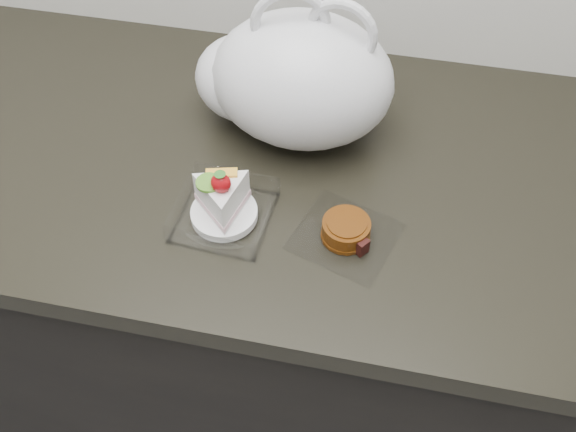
{
  "coord_description": "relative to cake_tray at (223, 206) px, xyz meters",
  "views": [
    {
      "loc": [
        0.22,
        1.0,
        1.63
      ],
      "look_at": [
        0.11,
        1.55,
        0.94
      ],
      "focal_mm": 40.0,
      "sensor_mm": 36.0,
      "label": 1
    }
  ],
  "objects": [
    {
      "name": "plastic_bag",
      "position": [
        0.06,
        0.21,
        0.07
      ],
      "size": [
        0.32,
        0.23,
        0.26
      ],
      "rotation": [
        0.0,
        0.0,
        0.04
      ],
      "color": "white",
      "rests_on": "counter"
    },
    {
      "name": "mooncake_wrap",
      "position": [
        0.18,
        0.0,
        -0.01
      ],
      "size": [
        0.17,
        0.16,
        0.03
      ],
      "rotation": [
        0.0,
        0.0,
        -0.14
      ],
      "color": "white",
      "rests_on": "counter"
    },
    {
      "name": "cake_tray",
      "position": [
        0.0,
        0.0,
        0.0
      ],
      "size": [
        0.14,
        0.14,
        0.1
      ],
      "rotation": [
        0.0,
        0.0,
        -0.06
      ],
      "color": "white",
      "rests_on": "counter"
    },
    {
      "name": "counter",
      "position": [
        -0.01,
        0.13,
        -0.48
      ],
      "size": [
        2.04,
        0.64,
        0.9
      ],
      "color": "black",
      "rests_on": "ground"
    }
  ]
}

